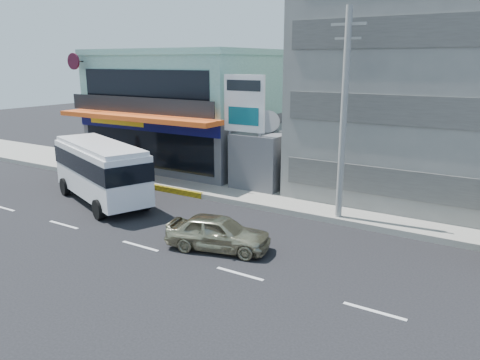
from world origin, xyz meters
name	(u,v)px	position (x,y,z in m)	size (l,w,h in m)	color
ground	(140,246)	(0.00, 0.00, 0.00)	(120.00, 120.00, 0.00)	black
sidewalk	(334,205)	(5.00, 9.50, 0.15)	(70.00, 5.00, 0.30)	gray
shop_building	(191,112)	(-8.00, 13.95, 4.00)	(12.40, 11.70, 8.00)	#4E4F54
concrete_building	(466,73)	(10.00, 15.00, 7.00)	(16.00, 12.00, 14.00)	gray
gap_structure	(274,158)	(0.00, 12.00, 1.75)	(3.00, 6.00, 3.50)	#4E4F54
satellite_dish	(267,131)	(0.00, 11.00, 3.58)	(1.50, 1.50, 0.15)	slate
billboard	(244,110)	(-0.50, 9.20, 4.93)	(2.60, 0.18, 6.90)	gray
utility_pole_near	(344,116)	(6.00, 7.40, 5.15)	(1.60, 0.30, 10.00)	#999993
minibus	(101,167)	(-6.27, 3.61, 1.98)	(8.33, 5.22, 3.33)	silver
sedan	(218,232)	(3.00, 1.50, 0.74)	(1.75, 4.36, 1.49)	tan
motorcycle_rider	(84,169)	(-11.14, 6.44, 0.75)	(1.81, 0.77, 2.26)	#570C0F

